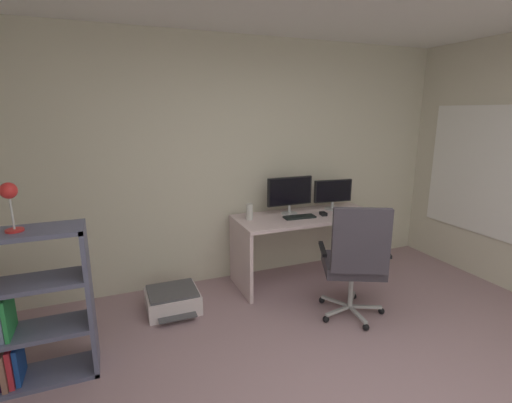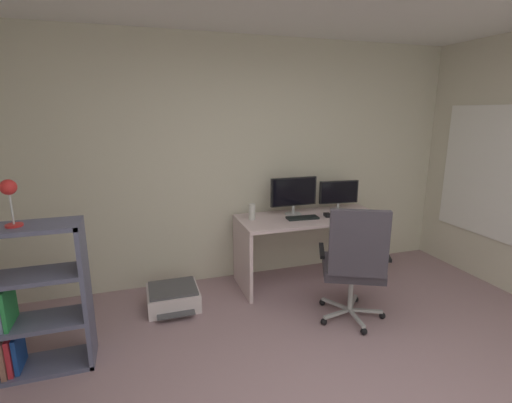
% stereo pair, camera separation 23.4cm
% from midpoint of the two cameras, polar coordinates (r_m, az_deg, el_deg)
% --- Properties ---
extents(wall_back, '(5.17, 0.10, 2.65)m').
position_cam_midpoint_polar(wall_back, '(4.16, -1.14, 6.04)').
color(wall_back, beige).
rests_on(wall_back, ground).
extents(window_pane, '(0.01, 1.15, 1.34)m').
position_cam_midpoint_polar(window_pane, '(4.86, 33.45, 3.75)').
color(window_pane, white).
extents(window_frame, '(0.02, 1.23, 1.42)m').
position_cam_midpoint_polar(window_frame, '(4.85, 33.40, 3.74)').
color(window_frame, white).
extents(desk, '(1.59, 0.67, 0.76)m').
position_cam_midpoint_polar(desk, '(4.20, 9.85, -4.78)').
color(desk, silver).
rests_on(desk, ground).
extents(monitor_main, '(0.53, 0.18, 0.42)m').
position_cam_midpoint_polar(monitor_main, '(4.11, 7.41, 1.27)').
color(monitor_main, '#B2B5B7').
rests_on(monitor_main, desk).
extents(monitor_secondary, '(0.46, 0.18, 0.35)m').
position_cam_midpoint_polar(monitor_secondary, '(4.39, 14.03, 1.18)').
color(monitor_secondary, '#B2B5B7').
rests_on(monitor_secondary, desk).
extents(keyboard, '(0.35, 0.16, 0.02)m').
position_cam_midpoint_polar(keyboard, '(4.02, 8.79, -2.50)').
color(keyboard, black).
rests_on(keyboard, desk).
extents(computer_mouse, '(0.08, 0.11, 0.03)m').
position_cam_midpoint_polar(computer_mouse, '(4.15, 12.45, -2.05)').
color(computer_mouse, black).
rests_on(computer_mouse, desk).
extents(desktop_speaker, '(0.07, 0.07, 0.17)m').
position_cam_midpoint_polar(desktop_speaker, '(3.93, 1.08, -1.59)').
color(desktop_speaker, silver).
rests_on(desktop_speaker, desk).
extents(office_chair, '(0.69, 0.72, 1.11)m').
position_cam_midpoint_polar(office_chair, '(3.43, 16.74, -8.74)').
color(office_chair, '#B7BABC').
rests_on(office_chair, ground).
extents(bookshelf, '(0.81, 0.33, 1.11)m').
position_cam_midpoint_polar(bookshelf, '(3.18, -31.31, -13.72)').
color(bookshelf, slate).
rests_on(bookshelf, ground).
extents(desk_lamp, '(0.11, 0.11, 0.32)m').
position_cam_midpoint_polar(desk_lamp, '(2.91, -31.69, 1.06)').
color(desk_lamp, red).
rests_on(desk_lamp, bookshelf).
extents(printer, '(0.49, 0.52, 0.21)m').
position_cam_midpoint_polar(printer, '(3.83, -10.81, -14.21)').
color(printer, silver).
rests_on(printer, ground).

